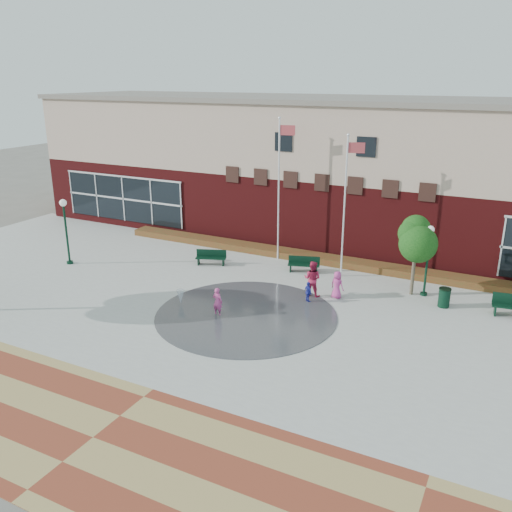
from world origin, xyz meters
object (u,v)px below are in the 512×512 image
at_px(flagpole_left, 280,183).
at_px(trash_can, 444,298).
at_px(bench_left, 211,260).
at_px(child_splash, 218,302).
at_px(flagpole_right, 346,199).

bearing_deg(flagpole_left, trash_can, -24.93).
height_order(flagpole_left, bench_left, flagpole_left).
relative_size(trash_can, child_splash, 0.71).
xyz_separation_m(flagpole_left, child_splash, (0.87, -8.57, -3.98)).
xyz_separation_m(bench_left, trash_can, (13.08, -0.09, 0.20)).
bearing_deg(flagpole_left, child_splash, -93.24).
bearing_deg(flagpole_right, flagpole_left, 149.59).
bearing_deg(trash_can, child_splash, -148.04).
xyz_separation_m(flagpole_left, bench_left, (-3.06, -2.77, -4.37)).
xyz_separation_m(flagpole_right, trash_can, (5.68, -1.75, -3.84)).
bearing_deg(child_splash, bench_left, -53.13).
distance_m(flagpole_right, trash_can, 7.08).
height_order(flagpole_right, bench_left, flagpole_right).
bearing_deg(flagpole_right, trash_can, -33.31).
relative_size(bench_left, child_splash, 1.35).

